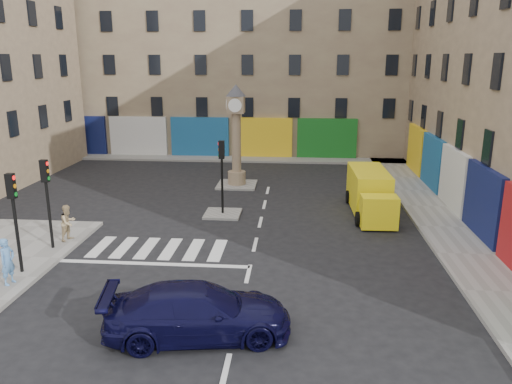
# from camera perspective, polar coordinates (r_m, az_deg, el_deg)

# --- Properties ---
(ground) EXTENTS (120.00, 120.00, 0.00)m
(ground) POSITION_cam_1_polar(r_m,az_deg,el_deg) (17.86, -1.21, -10.66)
(ground) COLOR black
(ground) RESTS_ON ground
(sidewalk_right) EXTENTS (2.60, 30.00, 0.15)m
(sidewalk_right) POSITION_cam_1_polar(r_m,az_deg,el_deg) (27.99, 19.05, -1.66)
(sidewalk_right) COLOR gray
(sidewalk_right) RESTS_ON ground
(sidewalk_far) EXTENTS (32.00, 2.40, 0.15)m
(sidewalk_far) POSITION_cam_1_polar(r_m,az_deg,el_deg) (39.37, -3.66, 3.86)
(sidewalk_far) COLOR gray
(sidewalk_far) RESTS_ON ground
(island_near) EXTENTS (1.80, 1.80, 0.12)m
(island_near) POSITION_cam_1_polar(r_m,az_deg,el_deg) (25.46, -3.83, -2.51)
(island_near) COLOR gray
(island_near) RESTS_ON ground
(island_far) EXTENTS (2.40, 2.40, 0.12)m
(island_far) POSITION_cam_1_polar(r_m,az_deg,el_deg) (31.18, -2.20, 0.83)
(island_far) COLOR gray
(island_far) RESTS_ON ground
(building_far) EXTENTS (32.00, 10.00, 17.00)m
(building_far) POSITION_cam_1_polar(r_m,az_deg,el_deg) (44.35, -2.73, 16.10)
(building_far) COLOR gray
(building_far) RESTS_ON ground
(traffic_light_left_near) EXTENTS (0.28, 0.22, 3.70)m
(traffic_light_left_near) POSITION_cam_1_polar(r_m,az_deg,el_deg) (19.71, -25.96, -1.57)
(traffic_light_left_near) COLOR black
(traffic_light_left_near) RESTS_ON sidewalk_left
(traffic_light_left_far) EXTENTS (0.28, 0.22, 3.70)m
(traffic_light_left_far) POSITION_cam_1_polar(r_m,az_deg,el_deg) (21.73, -22.82, 0.23)
(traffic_light_left_far) COLOR black
(traffic_light_left_far) RESTS_ON sidewalk_left
(traffic_light_island) EXTENTS (0.28, 0.22, 3.70)m
(traffic_light_island) POSITION_cam_1_polar(r_m,az_deg,el_deg) (24.81, -3.93, 3.07)
(traffic_light_island) COLOR black
(traffic_light_island) RESTS_ON island_near
(clock_pillar) EXTENTS (1.20, 1.20, 6.10)m
(clock_pillar) POSITION_cam_1_polar(r_m,az_deg,el_deg) (30.50, -2.27, 7.19)
(clock_pillar) COLOR #9D8566
(clock_pillar) RESTS_ON island_far
(navy_sedan) EXTENTS (5.60, 3.04, 1.54)m
(navy_sedan) POSITION_cam_1_polar(r_m,az_deg,el_deg) (14.70, -6.65, -13.42)
(navy_sedan) COLOR black
(navy_sedan) RESTS_ON ground
(yellow_van) EXTENTS (2.09, 5.85, 2.11)m
(yellow_van) POSITION_cam_1_polar(r_m,az_deg,el_deg) (26.24, 12.92, -0.08)
(yellow_van) COLOR yellow
(yellow_van) RESTS_ON ground
(pedestrian_blue) EXTENTS (0.51, 0.67, 1.66)m
(pedestrian_blue) POSITION_cam_1_polar(r_m,az_deg,el_deg) (19.33, -26.53, -7.10)
(pedestrian_blue) COLOR #588DC9
(pedestrian_blue) RESTS_ON sidewalk_left
(pedestrian_tan) EXTENTS (0.81, 0.91, 1.56)m
(pedestrian_tan) POSITION_cam_1_polar(r_m,az_deg,el_deg) (22.84, -20.67, -3.29)
(pedestrian_tan) COLOR tan
(pedestrian_tan) RESTS_ON sidewalk_left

